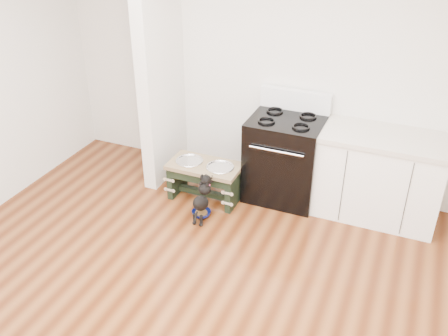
% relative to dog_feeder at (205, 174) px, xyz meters
% --- Properties ---
extents(ground, '(5.00, 5.00, 0.00)m').
position_rel_dog_feeder_xyz_m(ground, '(0.52, -1.76, -0.30)').
color(ground, '#491F0D').
rests_on(ground, ground).
extents(room_shell, '(5.00, 5.00, 5.00)m').
position_rel_dog_feeder_xyz_m(room_shell, '(0.52, -1.76, 1.32)').
color(room_shell, silver).
rests_on(room_shell, ground).
extents(partition_wall, '(0.15, 0.80, 2.70)m').
position_rel_dog_feeder_xyz_m(partition_wall, '(-0.66, 0.34, 1.05)').
color(partition_wall, silver).
rests_on(partition_wall, ground).
extents(oven_range, '(0.76, 0.69, 1.14)m').
position_rel_dog_feeder_xyz_m(oven_range, '(0.77, 0.40, 0.18)').
color(oven_range, black).
rests_on(oven_range, ground).
extents(cabinet_run, '(1.24, 0.64, 0.91)m').
position_rel_dog_feeder_xyz_m(cabinet_run, '(1.75, 0.42, 0.15)').
color(cabinet_run, white).
rests_on(cabinet_run, ground).
extents(dog_feeder, '(0.77, 0.41, 0.44)m').
position_rel_dog_feeder_xyz_m(dog_feeder, '(0.00, 0.00, 0.00)').
color(dog_feeder, black).
rests_on(dog_feeder, ground).
extents(puppy, '(0.14, 0.40, 0.47)m').
position_rel_dog_feeder_xyz_m(puppy, '(0.14, -0.36, -0.04)').
color(puppy, black).
rests_on(puppy, ground).
extents(floor_bowl, '(0.22, 0.22, 0.06)m').
position_rel_dog_feeder_xyz_m(floor_bowl, '(0.11, -0.33, -0.27)').
color(floor_bowl, '#0B1453').
rests_on(floor_bowl, ground).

